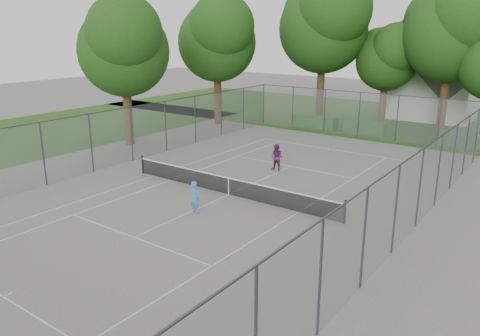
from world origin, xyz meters
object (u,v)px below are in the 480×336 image
Objects in this scene: tennis_net at (229,185)px; woman_player at (277,158)px; house at (432,78)px; girl_player at (195,197)px.

woman_player is (-0.27, 5.13, 0.30)m from tennis_net.
girl_player is (-2.11, -31.49, -3.06)m from house.
girl_player is at bearing -85.45° from tennis_net.
house reaches higher than girl_player.
woman_player reaches higher than tennis_net.
woman_player is at bearing -71.22° from girl_player.
tennis_net is 5.14m from woman_player.
house is 6.18× the size of girl_player.
house is (2.34, 28.63, 3.32)m from tennis_net.
tennis_net is 2.88m from girl_player.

